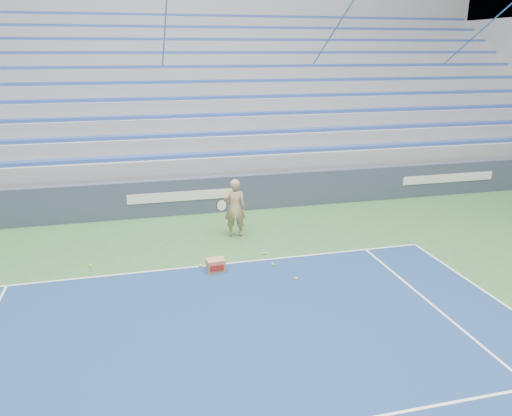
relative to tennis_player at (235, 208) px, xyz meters
The scene contains 9 objects.
sponsor_barrier 2.54m from the tennis_player, 117.32° to the left, with size 30.00×0.32×1.10m.
bleachers 8.20m from the tennis_player, 98.32° to the left, with size 31.00×9.15×7.30m.
tennis_player is the anchor object (origin of this frame).
ball_box 2.36m from the tennis_player, 112.72° to the right, with size 0.41×0.33×0.30m.
tennis_ball_0 3.88m from the tennis_player, 162.36° to the right, with size 0.07×0.07×0.07m, color #BBDF2D.
tennis_ball_1 1.67m from the tennis_player, 73.65° to the right, with size 0.07×0.07×0.07m, color #BBDF2D.
tennis_ball_2 2.25m from the tennis_player, 123.64° to the right, with size 0.07×0.07×0.07m, color #BBDF2D.
tennis_ball_3 3.13m from the tennis_player, 75.99° to the right, with size 0.07×0.07×0.07m, color #BBDF2D.
tennis_ball_4 2.28m from the tennis_player, 77.86° to the right, with size 0.07×0.07×0.07m, color #BBDF2D.
Camera 1 is at (-1.33, 1.40, 4.75)m, focal length 35.00 mm.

